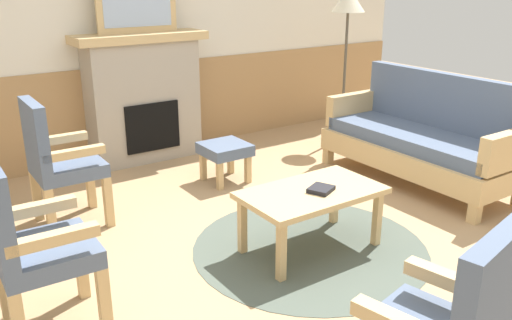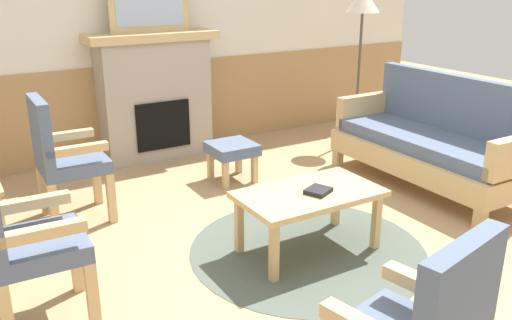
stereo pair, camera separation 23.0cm
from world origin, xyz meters
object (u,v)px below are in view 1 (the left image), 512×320
object	(u,v)px
couch	(421,140)
armchair_by_window_left	(57,158)
coffee_table	(312,197)
armchair_near_fireplace	(30,241)
framed_picture	(137,3)
footstool	(225,152)
book_on_table	(321,189)
floor_lamp_by_couch	(348,10)
fireplace	(143,97)

from	to	relation	value
couch	armchair_by_window_left	xyz separation A→B (m)	(-2.96, 0.91, 0.14)
coffee_table	armchair_near_fireplace	size ratio (longest dim) A/B	0.98
framed_picture	footstool	xyz separation A→B (m)	(0.33, -1.01, -1.28)
book_on_table	floor_lamp_by_couch	xyz separation A→B (m)	(1.97, 1.89, 1.00)
book_on_table	armchair_near_fireplace	xyz separation A→B (m)	(-1.82, 0.15, 0.08)
coffee_table	framed_picture	bearing A→B (deg)	93.27
footstool	armchair_near_fireplace	world-z (taller)	armchair_near_fireplace
fireplace	coffee_table	world-z (taller)	fireplace
armchair_near_fireplace	book_on_table	bearing A→B (deg)	-4.81
book_on_table	armchair_by_window_left	size ratio (longest dim) A/B	0.17
armchair_by_window_left	floor_lamp_by_couch	world-z (taller)	floor_lamp_by_couch
fireplace	armchair_near_fireplace	world-z (taller)	fireplace
fireplace	floor_lamp_by_couch	size ratio (longest dim) A/B	0.77
footstool	book_on_table	bearing A→B (deg)	-96.01
footstool	armchair_near_fireplace	xyz separation A→B (m)	(-1.97, -1.35, 0.25)
framed_picture	coffee_table	size ratio (longest dim) A/B	0.83
framed_picture	armchair_by_window_left	size ratio (longest dim) A/B	0.82
couch	armchair_near_fireplace	size ratio (longest dim) A/B	1.84
couch	armchair_near_fireplace	bearing A→B (deg)	-174.38
framed_picture	coffee_table	xyz separation A→B (m)	(0.14, -2.46, -1.17)
armchair_near_fireplace	armchair_by_window_left	bearing A→B (deg)	69.24
fireplace	book_on_table	size ratio (longest dim) A/B	8.03
armchair_near_fireplace	coffee_table	bearing A→B (deg)	-3.21
armchair_near_fireplace	floor_lamp_by_couch	bearing A→B (deg)	24.60
coffee_table	book_on_table	size ratio (longest dim) A/B	5.93
book_on_table	framed_picture	bearing A→B (deg)	94.00
coffee_table	floor_lamp_by_couch	distance (m)	2.92
framed_picture	armchair_by_window_left	xyz separation A→B (m)	(-1.17, -1.11, -1.02)
floor_lamp_by_couch	coffee_table	bearing A→B (deg)	-137.57
couch	coffee_table	bearing A→B (deg)	-165.18
footstool	armchair_by_window_left	bearing A→B (deg)	-176.39
fireplace	couch	world-z (taller)	fireplace
couch	floor_lamp_by_couch	size ratio (longest dim) A/B	1.07
fireplace	footstool	distance (m)	1.13
coffee_table	footstool	distance (m)	1.46
framed_picture	floor_lamp_by_couch	world-z (taller)	framed_picture
coffee_table	armchair_by_window_left	bearing A→B (deg)	134.03
couch	framed_picture	bearing A→B (deg)	131.64
fireplace	footstool	xyz separation A→B (m)	(0.33, -1.01, -0.37)
book_on_table	couch	bearing A→B (deg)	16.85
fireplace	footstool	size ratio (longest dim) A/B	3.25
fireplace	armchair_by_window_left	world-z (taller)	fireplace
fireplace	footstool	world-z (taller)	fireplace
framed_picture	coffee_table	distance (m)	2.73
couch	armchair_near_fireplace	xyz separation A→B (m)	(-3.44, -0.34, 0.14)
coffee_table	armchair_by_window_left	xyz separation A→B (m)	(-1.31, 1.35, 0.15)
footstool	framed_picture	bearing A→B (deg)	108.20
couch	book_on_table	xyz separation A→B (m)	(-1.62, -0.49, 0.06)
armchair_by_window_left	framed_picture	bearing A→B (deg)	43.55
footstool	armchair_near_fireplace	distance (m)	2.40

